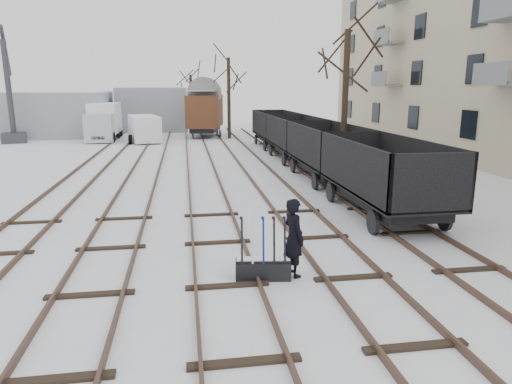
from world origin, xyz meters
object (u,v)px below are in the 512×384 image
at_px(freight_wagon_a, 382,187).
at_px(lorry, 104,121).
at_px(panel_van, 144,128).
at_px(box_van_wagon, 205,110).
at_px(worker, 294,237).
at_px(ground_frame, 263,267).
at_px(crane, 12,113).

bearing_deg(freight_wagon_a, lorry, 117.40).
bearing_deg(panel_van, box_van_wagon, 20.74).
distance_m(worker, freight_wagon_a, 6.48).
xyz_separation_m(freight_wagon_a, lorry, (-13.69, 26.41, 0.58)).
distance_m(worker, box_van_wagon, 32.49).
bearing_deg(ground_frame, crane, 124.77).
xyz_separation_m(ground_frame, panel_van, (-5.02, 29.16, 0.84)).
height_order(ground_frame, worker, worker).
distance_m(ground_frame, worker, 1.01).
bearing_deg(crane, panel_van, -22.28).
xyz_separation_m(panel_van, crane, (-10.53, 1.19, 1.29)).
bearing_deg(lorry, freight_wagon_a, -62.81).
relative_size(lorry, panel_van, 1.32).
bearing_deg(lorry, box_van_wagon, 7.91).
height_order(lorry, crane, crane).
bearing_deg(crane, ground_frame, -78.69).
bearing_deg(ground_frame, panel_van, 107.41).
distance_m(box_van_wagon, panel_van, 6.37).
relative_size(freight_wagon_a, crane, 0.71).
height_order(worker, box_van_wagon, box_van_wagon).
distance_m(freight_wagon_a, box_van_wagon, 28.13).
bearing_deg(lorry, ground_frame, -74.89).
bearing_deg(box_van_wagon, worker, -77.11).
distance_m(worker, lorry, 32.57).
distance_m(box_van_wagon, lorry, 8.91).
bearing_deg(box_van_wagon, panel_van, -135.10).
height_order(worker, freight_wagon_a, freight_wagon_a).
height_order(ground_frame, freight_wagon_a, freight_wagon_a).
bearing_deg(box_van_wagon, ground_frame, -78.43).
relative_size(freight_wagon_a, box_van_wagon, 1.10).
relative_size(panel_van, crane, 0.57).
relative_size(ground_frame, panel_van, 0.29).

